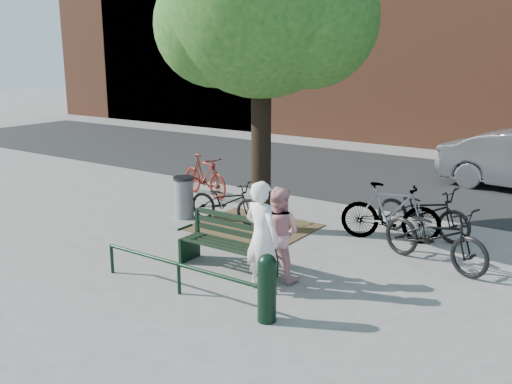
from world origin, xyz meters
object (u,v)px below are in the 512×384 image
Objects in this scene: litter_bin at (184,197)px; bicycle_c at (423,211)px; person_right at (278,234)px; bollard at (267,286)px; person_left at (262,237)px; park_bench at (230,242)px.

litter_bin is 0.47× the size of bicycle_c.
person_right is 1.52m from bollard.
person_left is 0.52m from person_right.
park_bench is 1.12× the size of person_right.
person_left is at bearing 171.12° from bicycle_c.
park_bench is at bearing 156.67° from bicycle_c.
person_right reaches higher than bollard.
person_right reaches higher than park_bench.
park_bench is 4.15m from bicycle_c.
person_left reaches higher than bicycle_c.
person_left is 1.12× the size of person_right.
bollard reaches higher than park_bench.
park_bench is 0.97m from person_right.
litter_bin is 5.09m from bicycle_c.
bollard is (1.60, -1.26, 0.04)m from park_bench.
park_bench is 3.26m from litter_bin.
bollard is 0.49× the size of bicycle_c.
bicycle_c is (1.16, 4.00, -0.35)m from person_left.
person_left is at bearing 128.14° from bollard.
litter_bin is (-4.28, 3.12, -0.05)m from bollard.
person_left is at bearing -32.24° from litter_bin.
person_right is at bearing -26.33° from litter_bin.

